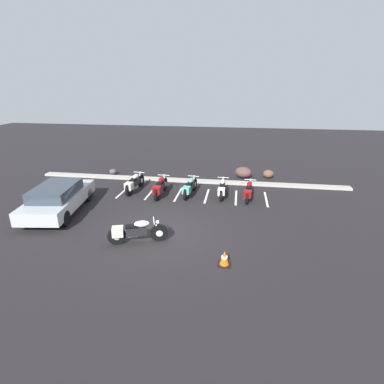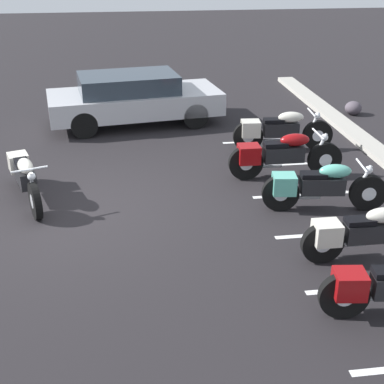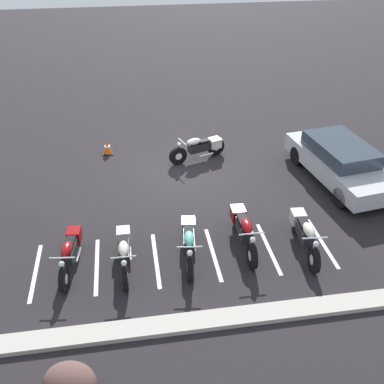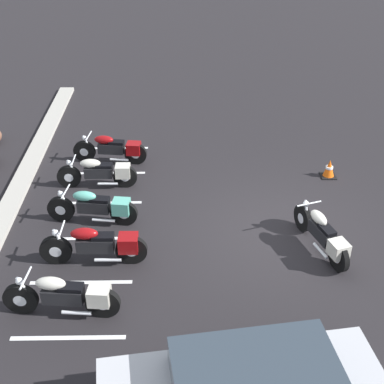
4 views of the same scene
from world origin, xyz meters
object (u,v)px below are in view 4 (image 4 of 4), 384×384
Objects in this scene: parked_bike_0 at (67,296)px; parked_bike_3 at (101,172)px; parked_bike_2 at (96,207)px; parked_bike_4 at (113,149)px; parked_bike_1 at (99,245)px; motorcycle_cream_featured at (323,235)px; traffic_cone at (329,169)px.

parked_bike_0 is 4.64m from parked_bike_3.
parked_bike_2 is 1.03× the size of parked_bike_4.
parked_bike_0 is 1.07× the size of parked_bike_4.
parked_bike_1 is at bearing 98.93° from parked_bike_4.
parked_bike_3 is 0.99× the size of parked_bike_4.
parked_bike_2 is at bearing -79.97° from parked_bike_1.
motorcycle_cream_featured is 5.21m from parked_bike_2.
parked_bike_1 is 1.09× the size of parked_bike_3.
parked_bike_0 reaches higher than parked_bike_3.
parked_bike_3 is 1.33m from parked_bike_4.
parked_bike_2 is (1.16, 5.08, 0.00)m from motorcycle_cream_featured.
parked_bike_0 reaches higher than motorcycle_cream_featured.
parked_bike_2 reaches higher than parked_bike_4.
parked_bike_1 is 3.14m from parked_bike_3.
parked_bike_4 is (4.11, 5.00, -0.01)m from motorcycle_cream_featured.
traffic_cone is (0.45, -6.10, -0.20)m from parked_bike_3.
parked_bike_1 reaches higher than parked_bike_0.
parked_bike_3 is at bearing -83.00° from parked_bike_1.
parked_bike_1 is 1.05× the size of parked_bike_2.
traffic_cone is (3.56, -5.75, -0.24)m from parked_bike_1.
parked_bike_3 is at bearing 94.17° from traffic_cone.
parked_bike_1 is at bearing 75.36° from motorcycle_cream_featured.
parked_bike_2 is at bearing 94.11° from parked_bike_3.
parked_bike_0 is at bearing 89.90° from parked_bike_3.
parked_bike_4 reaches higher than traffic_cone.
motorcycle_cream_featured is at bearing -175.72° from parked_bike_1.
parked_bike_1 is at bearing 106.70° from parked_bike_2.
parked_bike_2 is 6.35m from traffic_cone.
parked_bike_2 reaches higher than motorcycle_cream_featured.
motorcycle_cream_featured is 0.99× the size of parked_bike_4.
parked_bike_0 is 1.57m from parked_bike_1.
parked_bike_0 is (-1.84, 5.22, 0.02)m from motorcycle_cream_featured.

